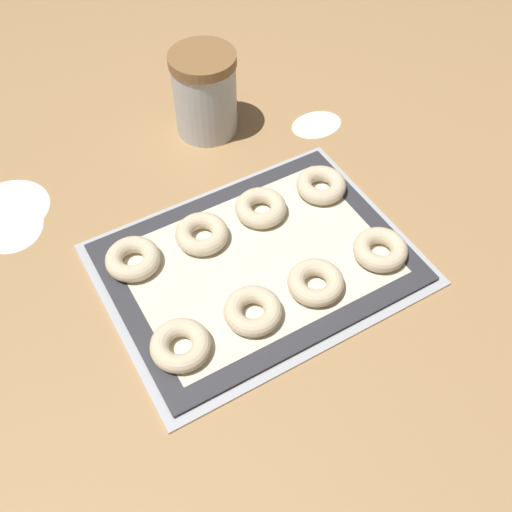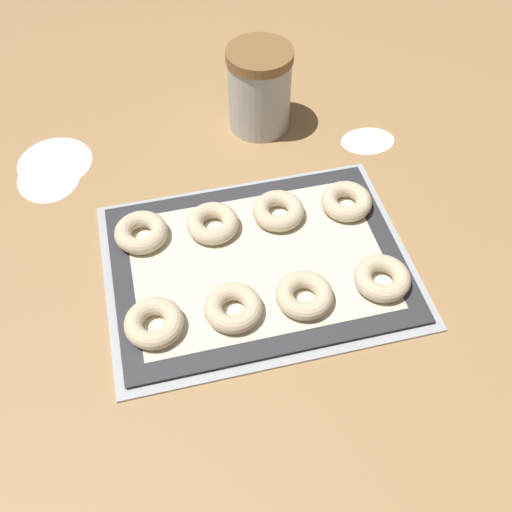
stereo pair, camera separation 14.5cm
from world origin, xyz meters
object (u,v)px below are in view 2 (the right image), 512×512
bagel_back_mid_right (278,211)px  bagel_back_far_right (346,201)px  bagel_front_far_left (154,323)px  bagel_front_far_right (382,278)px  bagel_front_mid_left (233,308)px  bagel_back_far_left (141,232)px  bagel_front_mid_right (304,295)px  bagel_back_mid_left (213,223)px  baking_tray (256,265)px  flour_canister (259,89)px

bagel_back_mid_right → bagel_back_far_right: (0.10, -0.01, 0.00)m
bagel_front_far_left → bagel_front_far_right: same height
bagel_front_far_left → bagel_back_far_right: 0.33m
bagel_front_mid_left → bagel_back_mid_right: (0.10, 0.15, 0.00)m
bagel_back_far_left → bagel_front_far_right: bearing=-27.3°
bagel_front_mid_right → bagel_back_far_right: bearing=53.8°
bagel_front_mid_left → bagel_back_far_left: (-0.10, 0.15, 0.00)m
bagel_front_mid_right → bagel_back_mid_left: bearing=121.4°
bagel_back_far_left → bagel_back_mid_left: same height
bagel_front_mid_left → bagel_back_far_right: 0.25m
bagel_front_far_right → bagel_front_mid_left: bearing=179.9°
baking_tray → bagel_front_mid_right: size_ratio=5.58×
bagel_back_mid_right → flour_canister: size_ratio=0.53×
baking_tray → bagel_back_mid_left: (-0.05, 0.07, 0.02)m
bagel_front_far_left → flour_canister: bearing=58.7°
baking_tray → bagel_back_mid_left: size_ratio=5.58×
bagel_front_mid_right → bagel_front_far_right: bearing=1.1°
bagel_front_mid_right → flour_canister: flour_canister is taller
baking_tray → bagel_front_far_left: bagel_front_far_left is taller
bagel_front_far_right → bagel_back_mid_left: bearing=143.4°
bagel_front_mid_right → bagel_back_mid_right: (0.01, 0.15, 0.00)m
baking_tray → bagel_back_far_right: size_ratio=5.58×
bagel_back_far_left → flour_canister: 0.32m
bagel_back_far_left → bagel_back_mid_right: bearing=-1.5°
bagel_back_far_right → bagel_back_mid_right: bearing=177.2°
bagel_front_far_left → bagel_front_far_right: bearing=-0.2°
bagel_front_far_left → bagel_back_far_right: same height
bagel_front_far_left → bagel_back_far_right: (0.30, 0.14, 0.00)m
bagel_back_mid_right → bagel_back_far_right: size_ratio=1.00×
bagel_front_mid_left → bagel_back_mid_left: same height
bagel_front_mid_left → bagel_front_far_left: bearing=179.5°
bagel_back_far_right → bagel_back_mid_left: bearing=179.0°
bagel_back_mid_right → bagel_front_far_right: bearing=-55.6°
bagel_front_far_left → bagel_back_mid_left: (0.10, 0.15, 0.00)m
bagel_front_mid_right → bagel_back_far_right: 0.18m
bagel_back_mid_left → bagel_back_far_right: bearing=-1.0°
bagel_front_far_left → bagel_front_far_right: size_ratio=1.00×
bagel_front_far_left → bagel_front_mid_left: (0.10, -0.00, 0.00)m
bagel_front_far_left → bagel_back_mid_left: size_ratio=1.00×
bagel_back_mid_right → bagel_front_far_left: bearing=-143.4°
bagel_front_mid_left → bagel_back_far_right: (0.20, 0.14, 0.00)m
bagel_back_mid_right → flour_canister: 0.23m
bagel_front_mid_left → bagel_back_mid_left: (0.00, 0.15, 0.00)m
bagel_front_mid_right → bagel_back_far_right: size_ratio=1.00×
baking_tray → bagel_front_far_right: bearing=-26.3°
bagel_back_far_left → bagel_back_mid_right: 0.20m
bagel_front_far_left → bagel_back_far_right: size_ratio=1.00×
bagel_front_mid_right → bagel_front_far_right: 0.11m
bagel_back_far_left → bagel_back_far_right: (0.30, -0.01, 0.00)m
baking_tray → bagel_back_far_left: bagel_back_far_left is taller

